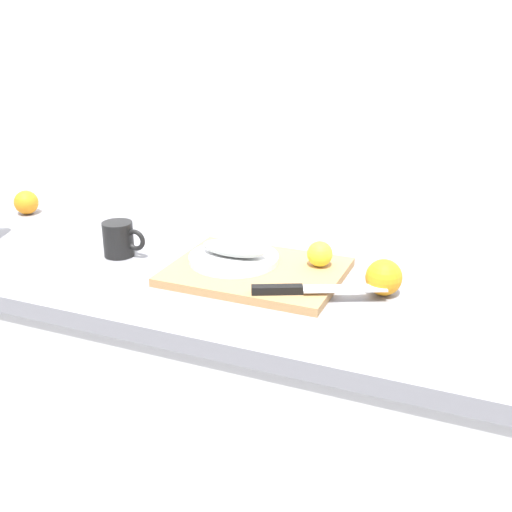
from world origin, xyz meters
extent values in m
cube|color=white|center=(0.00, 0.33, 1.25)|extent=(3.20, 0.05, 2.50)
cube|color=white|center=(0.00, 0.00, 0.43)|extent=(2.00, 0.58, 0.86)
cube|color=gray|center=(0.00, 0.00, 0.88)|extent=(2.00, 0.60, 0.04)
cube|color=tan|center=(0.23, 0.02, 0.91)|extent=(0.40, 0.30, 0.02)
cylinder|color=white|center=(0.17, 0.04, 0.93)|extent=(0.22, 0.22, 0.01)
ellipsoid|color=#999E99|center=(0.17, 0.04, 0.95)|extent=(0.16, 0.07, 0.04)
cube|color=silver|center=(0.46, -0.03, 0.93)|extent=(0.18, 0.11, 0.00)
cube|color=black|center=(0.33, -0.09, 0.93)|extent=(0.11, 0.07, 0.02)
sphere|color=yellow|center=(0.36, 0.09, 0.95)|extent=(0.06, 0.06, 0.06)
cylinder|color=black|center=(-0.14, 0.01, 0.94)|extent=(0.08, 0.08, 0.09)
torus|color=black|center=(-0.09, 0.01, 0.95)|extent=(0.06, 0.01, 0.06)
sphere|color=orange|center=(-0.60, 0.20, 0.94)|extent=(0.07, 0.07, 0.07)
sphere|color=orange|center=(0.53, 0.04, 0.94)|extent=(0.08, 0.08, 0.08)
camera|label=1|loc=(0.75, -1.22, 1.48)|focal=43.76mm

